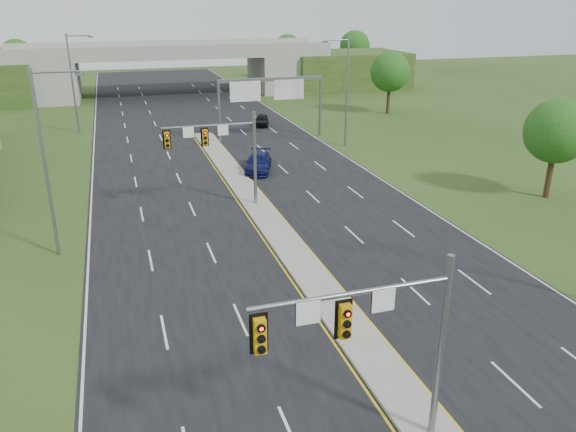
{
  "coord_description": "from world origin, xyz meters",
  "views": [
    {
      "loc": [
        -9.46,
        -13.45,
        14.31
      ],
      "look_at": [
        -0.71,
        14.62,
        3.0
      ],
      "focal_mm": 35.0,
      "sensor_mm": 36.0,
      "label": 1
    }
  ],
  "objects_px": {
    "signal_mast_near": "(381,332)",
    "sign_gantry": "(270,92)",
    "car_far_c": "(262,120)",
    "overpass": "(171,72)",
    "signal_mast_far": "(224,146)",
    "car_far_b": "(258,163)"
  },
  "relations": [
    {
      "from": "signal_mast_far",
      "to": "sign_gantry",
      "type": "xyz_separation_m",
      "value": [
        8.95,
        19.99,
        0.51
      ]
    },
    {
      "from": "overpass",
      "to": "car_far_b",
      "type": "relative_size",
      "value": 15.36
    },
    {
      "from": "signal_mast_far",
      "to": "car_far_b",
      "type": "bearing_deg",
      "value": 61.54
    },
    {
      "from": "signal_mast_near",
      "to": "sign_gantry",
      "type": "distance_m",
      "value": 45.88
    },
    {
      "from": "car_far_b",
      "to": "signal_mast_far",
      "type": "bearing_deg",
      "value": -98.84
    },
    {
      "from": "sign_gantry",
      "to": "overpass",
      "type": "distance_m",
      "value": 35.75
    },
    {
      "from": "signal_mast_near",
      "to": "car_far_b",
      "type": "xyz_separation_m",
      "value": [
        4.71,
        33.68,
        -3.95
      ]
    },
    {
      "from": "sign_gantry",
      "to": "car_far_c",
      "type": "relative_size",
      "value": 2.91
    },
    {
      "from": "signal_mast_far",
      "to": "sign_gantry",
      "type": "distance_m",
      "value": 21.91
    },
    {
      "from": "overpass",
      "to": "car_far_b",
      "type": "bearing_deg",
      "value": -86.99
    },
    {
      "from": "car_far_b",
      "to": "car_far_c",
      "type": "height_order",
      "value": "car_far_b"
    },
    {
      "from": "car_far_c",
      "to": "overpass",
      "type": "bearing_deg",
      "value": 122.7
    },
    {
      "from": "signal_mast_far",
      "to": "car_far_b",
      "type": "distance_m",
      "value": 10.63
    },
    {
      "from": "car_far_b",
      "to": "signal_mast_near",
      "type": "bearing_deg",
      "value": -78.33
    },
    {
      "from": "car_far_c",
      "to": "signal_mast_near",
      "type": "bearing_deg",
      "value": -83.72
    },
    {
      "from": "signal_mast_near",
      "to": "car_far_c",
      "type": "bearing_deg",
      "value": 79.24
    },
    {
      "from": "signal_mast_far",
      "to": "overpass",
      "type": "height_order",
      "value": "overpass"
    },
    {
      "from": "signal_mast_near",
      "to": "sign_gantry",
      "type": "bearing_deg",
      "value": 78.75
    },
    {
      "from": "car_far_c",
      "to": "signal_mast_far",
      "type": "bearing_deg",
      "value": -92.89
    },
    {
      "from": "signal_mast_far",
      "to": "car_far_c",
      "type": "height_order",
      "value": "signal_mast_far"
    },
    {
      "from": "sign_gantry",
      "to": "overpass",
      "type": "bearing_deg",
      "value": 100.79
    },
    {
      "from": "car_far_b",
      "to": "car_far_c",
      "type": "xyz_separation_m",
      "value": [
        5.28,
        18.85,
        -0.08
      ]
    }
  ]
}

